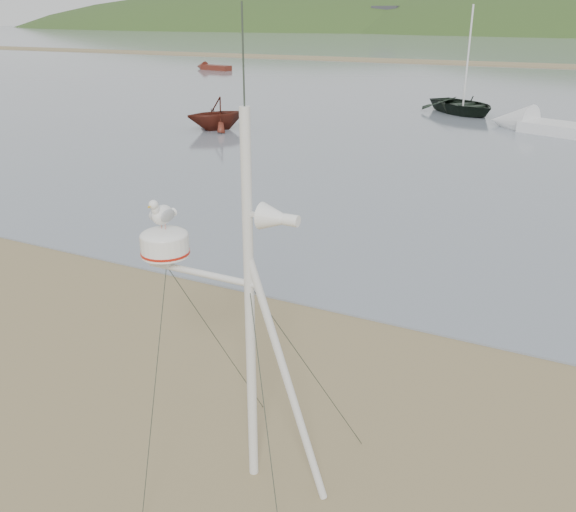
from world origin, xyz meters
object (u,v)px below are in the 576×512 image
at_px(boat_red, 216,99).
at_px(sailboat_white_near, 542,126).
at_px(dinghy_red_far, 209,67).
at_px(mast_rig, 244,383).
at_px(boat_dark, 467,70).

height_order(boat_red, sailboat_white_near, sailboat_white_near).
bearing_deg(sailboat_white_near, boat_red, -154.99).
distance_m(dinghy_red_far, sailboat_white_near, 41.24).
relative_size(mast_rig, sailboat_white_near, 0.66).
bearing_deg(sailboat_white_near, mast_rig, -91.44).
xyz_separation_m(mast_rig, dinghy_red_far, (-33.77, 49.51, -1.02)).
bearing_deg(boat_red, dinghy_red_far, 158.32).
xyz_separation_m(boat_dark, sailboat_white_near, (4.65, -4.02, -2.14)).
distance_m(mast_rig, dinghy_red_far, 59.94).
height_order(dinghy_red_far, sailboat_white_near, sailboat_white_near).
relative_size(mast_rig, boat_red, 1.82).
bearing_deg(boat_dark, sailboat_white_near, -89.41).
bearing_deg(boat_red, boat_dark, 81.79).
relative_size(boat_red, sailboat_white_near, 0.36).
height_order(mast_rig, sailboat_white_near, sailboat_white_near).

